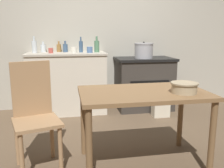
# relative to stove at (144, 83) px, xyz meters

# --- Properties ---
(ground_plane) EXTENTS (14.00, 14.00, 0.00)m
(ground_plane) POSITION_rel_stove_xyz_m (-0.70, -1.25, -0.43)
(ground_plane) COLOR brown
(wall_back) EXTENTS (8.00, 0.07, 2.55)m
(wall_back) POSITION_rel_stove_xyz_m (-0.70, 0.33, 0.85)
(wall_back) COLOR #B2AD9E
(wall_back) RESTS_ON ground_plane
(counter_cabinet) EXTENTS (1.21, 0.59, 0.95)m
(counter_cabinet) POSITION_rel_stove_xyz_m (-1.25, 0.02, 0.05)
(counter_cabinet) COLOR beige
(counter_cabinet) RESTS_ON ground_plane
(stove) EXTENTS (0.93, 0.63, 0.85)m
(stove) POSITION_rel_stove_xyz_m (0.00, 0.00, 0.00)
(stove) COLOR #38332D
(stove) RESTS_ON ground_plane
(work_table) EXTENTS (1.16, 0.71, 0.72)m
(work_table) POSITION_rel_stove_xyz_m (-0.57, -1.76, 0.20)
(work_table) COLOR olive
(work_table) RESTS_ON ground_plane
(chair) EXTENTS (0.49, 0.49, 0.99)m
(chair) POSITION_rel_stove_xyz_m (-1.56, -1.60, 0.10)
(chair) COLOR #A87F56
(chair) RESTS_ON ground_plane
(flour_sack) EXTENTS (0.25, 0.17, 0.40)m
(flour_sack) POSITION_rel_stove_xyz_m (0.13, -0.46, -0.23)
(flour_sack) COLOR beige
(flour_sack) RESTS_ON ground_plane
(stock_pot) EXTENTS (0.30, 0.30, 0.26)m
(stock_pot) POSITION_rel_stove_xyz_m (-0.03, -0.06, 0.54)
(stock_pot) COLOR #A8A8AD
(stock_pot) RESTS_ON stove
(mixing_bowl_large) EXTENTS (0.24, 0.24, 0.09)m
(mixing_bowl_large) POSITION_rel_stove_xyz_m (-0.24, -1.89, 0.35)
(mixing_bowl_large) COLOR tan
(mixing_bowl_large) RESTS_ON work_table
(bottle_far_left) EXTENTS (0.06, 0.06, 0.24)m
(bottle_far_left) POSITION_rel_stove_xyz_m (-1.02, 0.06, 0.61)
(bottle_far_left) COLOR #3D5675
(bottle_far_left) RESTS_ON counter_cabinet
(bottle_left) EXTENTS (0.08, 0.08, 0.25)m
(bottle_left) POSITION_rel_stove_xyz_m (-1.72, 0.07, 0.62)
(bottle_left) COLOR silver
(bottle_left) RESTS_ON counter_cabinet
(bottle_mid_left) EXTENTS (0.08, 0.08, 0.25)m
(bottle_mid_left) POSITION_rel_stove_xyz_m (-0.77, 0.05, 0.62)
(bottle_mid_left) COLOR #517F5B
(bottle_mid_left) RESTS_ON counter_cabinet
(bottle_center_left) EXTENTS (0.07, 0.07, 0.17)m
(bottle_center_left) POSITION_rel_stove_xyz_m (-1.36, 0.21, 0.59)
(bottle_center_left) COLOR olive
(bottle_center_left) RESTS_ON counter_cabinet
(bottle_center) EXTENTS (0.08, 0.08, 0.18)m
(bottle_center) POSITION_rel_stove_xyz_m (-1.26, 0.16, 0.59)
(bottle_center) COLOR #3D5675
(bottle_center) RESTS_ON counter_cabinet
(bottle_center_right) EXTENTS (0.08, 0.08, 0.17)m
(bottle_center_right) POSITION_rel_stove_xyz_m (-1.60, 0.21, 0.59)
(bottle_center_right) COLOR silver
(bottle_center_right) RESTS_ON counter_cabinet
(cup_mid_right) EXTENTS (0.09, 0.09, 0.09)m
(cup_mid_right) POSITION_rel_stove_xyz_m (-0.89, -0.04, 0.57)
(cup_mid_right) COLOR #4C6B99
(cup_mid_right) RESTS_ON counter_cabinet
(cup_right) EXTENTS (0.07, 0.07, 0.08)m
(cup_right) POSITION_rel_stove_xyz_m (-1.48, -0.02, 0.56)
(cup_right) COLOR #B74C42
(cup_right) RESTS_ON counter_cabinet
(cup_far_right) EXTENTS (0.08, 0.08, 0.09)m
(cup_far_right) POSITION_rel_stove_xyz_m (-1.13, -0.02, 0.56)
(cup_far_right) COLOR silver
(cup_far_right) RESTS_ON counter_cabinet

